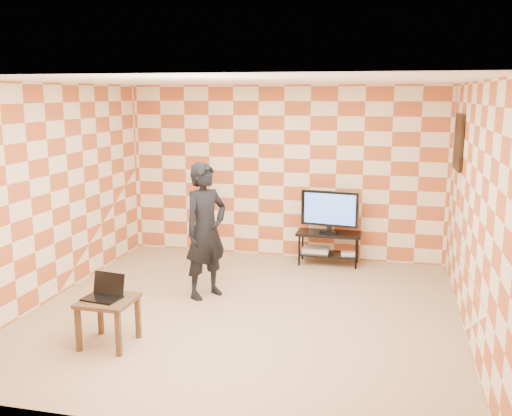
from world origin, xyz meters
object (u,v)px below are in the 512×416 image
(side_table, at_px, (108,307))
(person, at_px, (206,231))
(tv_stand, at_px, (329,241))
(tv, at_px, (330,210))

(side_table, relative_size, person, 0.31)
(tv_stand, bearing_deg, tv, -82.50)
(tv, relative_size, side_table, 1.63)
(tv_stand, height_order, tv, tv)
(side_table, bearing_deg, tv_stand, 60.65)
(tv, bearing_deg, person, -128.05)
(tv, bearing_deg, tv_stand, 97.50)
(person, bearing_deg, side_table, -164.90)
(tv, xyz_separation_m, person, (-1.38, -1.76, 0.01))
(tv, relative_size, person, 0.50)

